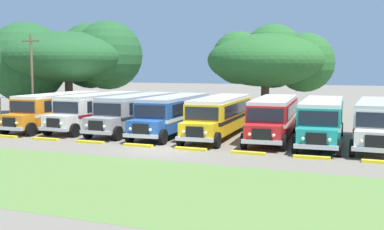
% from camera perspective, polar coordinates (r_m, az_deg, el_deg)
% --- Properties ---
extents(ground_plane, '(220.00, 220.00, 0.00)m').
position_cam_1_polar(ground_plane, '(28.26, -3.69, -4.20)').
color(ground_plane, slate).
extents(foreground_grass_strip, '(80.00, 9.65, 0.01)m').
position_cam_1_polar(foreground_grass_strip, '(21.31, -13.06, -7.68)').
color(foreground_grass_strip, olive).
rests_on(foreground_grass_strip, ground_plane).
extents(parked_bus_slot_0, '(2.80, 10.85, 2.82)m').
position_cam_1_polar(parked_bus_slot_0, '(39.65, -16.19, 0.79)').
color(parked_bus_slot_0, orange).
rests_on(parked_bus_slot_0, ground_plane).
extents(parked_bus_slot_1, '(2.86, 10.86, 2.82)m').
position_cam_1_polar(parked_bus_slot_1, '(38.33, -11.44, 0.74)').
color(parked_bus_slot_1, silver).
rests_on(parked_bus_slot_1, ground_plane).
extents(parked_bus_slot_2, '(2.87, 10.86, 2.82)m').
position_cam_1_polar(parked_bus_slot_2, '(36.29, -6.77, 0.53)').
color(parked_bus_slot_2, '#9E9993').
rests_on(parked_bus_slot_2, ground_plane).
extents(parked_bus_slot_3, '(2.96, 10.88, 2.82)m').
position_cam_1_polar(parked_bus_slot_3, '(34.52, -2.25, 0.29)').
color(parked_bus_slot_3, '#23519E').
rests_on(parked_bus_slot_3, ground_plane).
extents(parked_bus_slot_4, '(3.08, 10.89, 2.82)m').
position_cam_1_polar(parked_bus_slot_4, '(33.22, 3.45, 0.07)').
color(parked_bus_slot_4, yellow).
rests_on(parked_bus_slot_4, ground_plane).
extents(parked_bus_slot_5, '(3.37, 10.94, 2.82)m').
position_cam_1_polar(parked_bus_slot_5, '(32.70, 10.10, -0.11)').
color(parked_bus_slot_5, red).
rests_on(parked_bus_slot_5, ground_plane).
extents(parked_bus_slot_6, '(3.10, 10.89, 2.82)m').
position_cam_1_polar(parked_bus_slot_6, '(31.67, 15.79, -0.43)').
color(parked_bus_slot_6, teal).
rests_on(parked_bus_slot_6, ground_plane).
extents(parked_bus_slot_7, '(2.93, 10.87, 2.82)m').
position_cam_1_polar(parked_bus_slot_7, '(31.72, 22.05, -0.63)').
color(parked_bus_slot_7, silver).
rests_on(parked_bus_slot_7, ground_plane).
extents(curb_wheelstop_0, '(2.00, 0.36, 0.15)m').
position_cam_1_polar(curb_wheelstop_0, '(35.44, -22.12, -2.45)').
color(curb_wheelstop_0, yellow).
rests_on(curb_wheelstop_0, ground_plane).
extents(curb_wheelstop_1, '(2.00, 0.36, 0.15)m').
position_cam_1_polar(curb_wheelstop_1, '(33.11, -17.63, -2.85)').
color(curb_wheelstop_1, yellow).
rests_on(curb_wheelstop_1, ground_plane).
extents(curb_wheelstop_2, '(2.00, 0.36, 0.15)m').
position_cam_1_polar(curb_wheelstop_2, '(31.02, -12.51, -3.29)').
color(curb_wheelstop_2, yellow).
rests_on(curb_wheelstop_2, ground_plane).
extents(curb_wheelstop_3, '(2.00, 0.36, 0.15)m').
position_cam_1_polar(curb_wheelstop_3, '(29.21, -6.69, -3.75)').
color(curb_wheelstop_3, yellow).
rests_on(curb_wheelstop_3, ground_plane).
extents(curb_wheelstop_4, '(2.00, 0.36, 0.15)m').
position_cam_1_polar(curb_wheelstop_4, '(27.74, -0.18, -4.22)').
color(curb_wheelstop_4, yellow).
rests_on(curb_wheelstop_4, ground_plane).
extents(curb_wheelstop_5, '(2.00, 0.36, 0.15)m').
position_cam_1_polar(curb_wheelstop_5, '(26.67, 6.96, -4.68)').
color(curb_wheelstop_5, yellow).
rests_on(curb_wheelstop_5, ground_plane).
extents(curb_wheelstop_6, '(2.00, 0.36, 0.15)m').
position_cam_1_polar(curb_wheelstop_6, '(26.04, 14.59, -5.09)').
color(curb_wheelstop_6, yellow).
rests_on(curb_wheelstop_6, ground_plane).
extents(curb_wheelstop_7, '(2.00, 0.36, 0.15)m').
position_cam_1_polar(curb_wheelstop_7, '(25.89, 22.45, -5.41)').
color(curb_wheelstop_7, yellow).
rests_on(curb_wheelstop_7, ground_plane).
extents(broad_shade_tree, '(12.08, 12.59, 9.46)m').
position_cam_1_polar(broad_shade_tree, '(46.44, 9.68, 6.81)').
color(broad_shade_tree, brown).
rests_on(broad_shade_tree, ground_plane).
extents(secondary_tree, '(15.52, 14.04, 9.81)m').
position_cam_1_polar(secondary_tree, '(49.59, -15.14, 6.83)').
color(secondary_tree, brown).
rests_on(secondary_tree, ground_plane).
extents(utility_pole, '(1.80, 0.20, 7.80)m').
position_cam_1_polar(utility_pole, '(42.04, -19.20, 4.48)').
color(utility_pole, brown).
rests_on(utility_pole, ground_plane).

